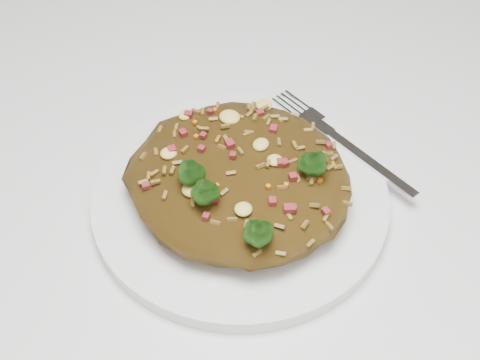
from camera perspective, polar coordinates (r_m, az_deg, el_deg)
name	(u,v)px	position (r m, az deg, el deg)	size (l,w,h in m)	color
dining_table	(335,251)	(0.64, 8.09, -6.03)	(1.20, 0.80, 0.75)	silver
plate	(240,198)	(0.55, 0.00, -1.53)	(0.24, 0.24, 0.01)	white
fried_rice	(241,172)	(0.52, 0.05, 0.66)	(0.18, 0.17, 0.06)	brown
fork	(349,147)	(0.58, 9.31, 2.80)	(0.16, 0.07, 0.00)	silver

